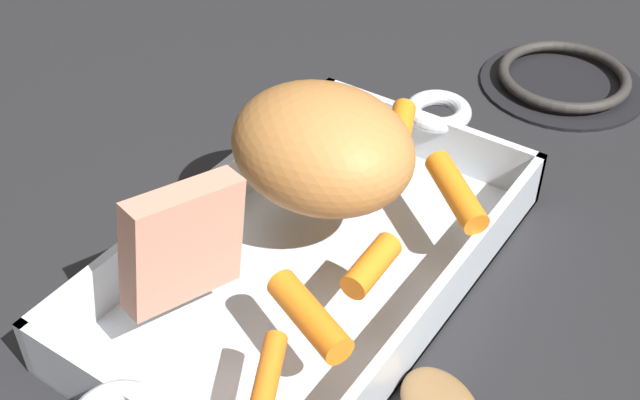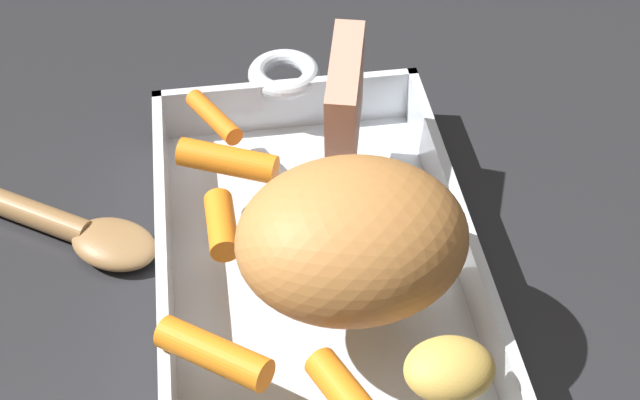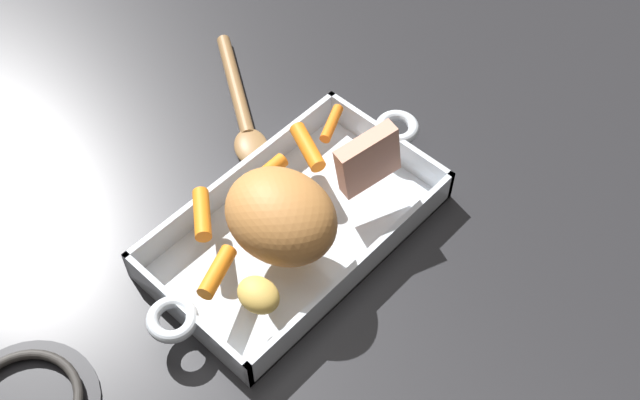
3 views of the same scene
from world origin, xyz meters
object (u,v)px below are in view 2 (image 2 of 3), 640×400
baby_carrot_long (214,353)px  potato_halved (449,369)px  baby_carrot_center_right (221,225)px  baby_carrot_southeast (214,117)px  serving_spoon (35,215)px  pork_roast (352,239)px  roasting_dish (318,279)px  roast_slice_outer (345,102)px  baby_carrot_center_left (228,161)px

baby_carrot_long → potato_halved: size_ratio=1.38×
baby_carrot_center_right → potato_halved: potato_halved is taller
baby_carrot_southeast → serving_spoon: baby_carrot_southeast is taller
pork_roast → baby_carrot_southeast: size_ratio=2.25×
baby_carrot_long → baby_carrot_southeast: bearing=176.6°
roasting_dish → roast_slice_outer: roast_slice_outer is taller
baby_carrot_center_right → baby_carrot_southeast: bearing=179.2°
baby_carrot_center_left → baby_carrot_long: bearing=-6.9°
baby_carrot_long → pork_roast: bearing=118.1°
roast_slice_outer → baby_carrot_southeast: (-0.04, -0.09, -0.03)m
baby_carrot_long → baby_carrot_center_left: (-0.16, 0.02, 0.00)m
roasting_dish → baby_carrot_center_right: baby_carrot_center_right is taller
baby_carrot_long → roast_slice_outer: bearing=149.5°
roasting_dish → roast_slice_outer: size_ratio=5.63×
roast_slice_outer → serving_spoon: roast_slice_outer is taller
pork_roast → roast_slice_outer: same height
roast_slice_outer → pork_roast: bearing=-7.5°
baby_carrot_southeast → baby_carrot_center_right: bearing=-0.8°
baby_carrot_long → baby_carrot_center_right: baby_carrot_long is taller
baby_carrot_southeast → serving_spoon: (0.04, -0.14, -0.05)m
roasting_dish → baby_carrot_long: size_ratio=6.26×
baby_carrot_long → serving_spoon: baby_carrot_long is taller
baby_carrot_southeast → baby_carrot_center_left: (0.05, 0.01, 0.00)m
roast_slice_outer → baby_carrot_long: size_ratio=1.11×
roasting_dish → pork_roast: bearing=22.6°
roast_slice_outer → baby_carrot_center_left: 0.09m
baby_carrot_southeast → roast_slice_outer: bearing=68.6°
pork_roast → potato_halved: size_ratio=2.69×
baby_carrot_center_left → potato_halved: size_ratio=1.35×
baby_carrot_center_left → potato_halved: (0.19, 0.11, 0.00)m
roasting_dish → pork_roast: pork_roast is taller
baby_carrot_southeast → serving_spoon: 0.15m
roasting_dish → baby_carrot_center_left: size_ratio=6.37×
roasting_dish → baby_carrot_center_left: 0.10m
baby_carrot_center_left → roast_slice_outer: bearing=101.0°
baby_carrot_long → serving_spoon: 0.22m
baby_carrot_center_right → baby_carrot_long: bearing=-6.3°
baby_carrot_center_left → roasting_dish: bearing=33.9°
pork_roast → baby_carrot_center_left: size_ratio=1.99×
serving_spoon → roasting_dish: bearing=7.1°
pork_roast → roast_slice_outer: 0.13m
baby_carrot_long → baby_carrot_center_left: baby_carrot_long is taller
baby_carrot_center_right → serving_spoon: (-0.08, -0.14, -0.05)m
pork_roast → roast_slice_outer: bearing=172.5°
roast_slice_outer → potato_halved: 0.21m
baby_carrot_southeast → potato_halved: (0.25, 0.12, 0.01)m
potato_halved → serving_spoon: potato_halved is taller
roast_slice_outer → baby_carrot_center_left: size_ratio=1.13×
baby_carrot_center_left → potato_halved: 0.22m
baby_carrot_center_right → serving_spoon: bearing=-119.6°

